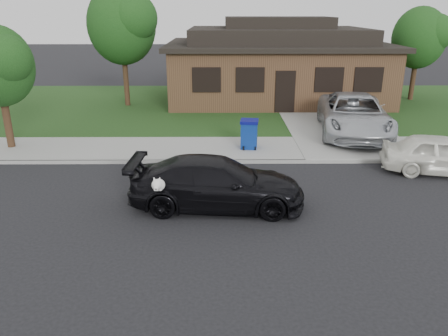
{
  "coord_description": "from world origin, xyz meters",
  "views": [
    {
      "loc": [
        0.73,
        -11.23,
        5.2
      ],
      "look_at": [
        0.81,
        -0.01,
        1.1
      ],
      "focal_mm": 35.0,
      "sensor_mm": 36.0,
      "label": 1
    }
  ],
  "objects_px": {
    "sedan": "(217,183)",
    "minivan": "(354,115)",
    "white_compact": "(443,155)",
    "recycling_bin": "(249,134)"
  },
  "relations": [
    {
      "from": "white_compact",
      "to": "recycling_bin",
      "type": "bearing_deg",
      "value": 81.34
    },
    {
      "from": "minivan",
      "to": "white_compact",
      "type": "bearing_deg",
      "value": -60.86
    },
    {
      "from": "sedan",
      "to": "recycling_bin",
      "type": "bearing_deg",
      "value": -9.94
    },
    {
      "from": "sedan",
      "to": "minivan",
      "type": "height_order",
      "value": "minivan"
    },
    {
      "from": "sedan",
      "to": "white_compact",
      "type": "height_order",
      "value": "sedan"
    },
    {
      "from": "sedan",
      "to": "recycling_bin",
      "type": "relative_size",
      "value": 4.43
    },
    {
      "from": "minivan",
      "to": "white_compact",
      "type": "xyz_separation_m",
      "value": [
        1.69,
        -4.52,
        -0.31
      ]
    },
    {
      "from": "white_compact",
      "to": "minivan",
      "type": "bearing_deg",
      "value": 33.77
    },
    {
      "from": "sedan",
      "to": "recycling_bin",
      "type": "distance_m",
      "value": 5.22
    },
    {
      "from": "recycling_bin",
      "to": "sedan",
      "type": "bearing_deg",
      "value": -96.41
    }
  ]
}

